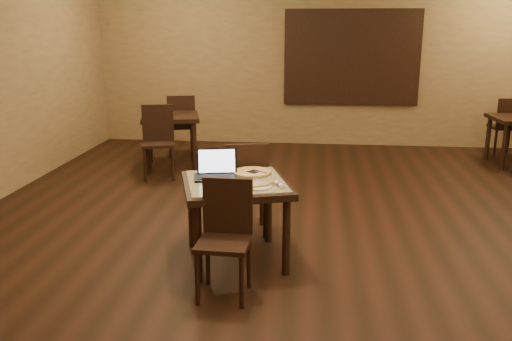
# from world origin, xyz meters

# --- Properties ---
(ground) EXTENTS (10.00, 10.00, 0.00)m
(ground) POSITION_xyz_m (0.00, 0.00, 0.00)
(ground) COLOR black
(ground) RESTS_ON ground
(wall_back) EXTENTS (8.00, 0.02, 3.00)m
(wall_back) POSITION_xyz_m (0.00, 5.00, 1.50)
(wall_back) COLOR #997E4E
(wall_back) RESTS_ON ground
(mural) EXTENTS (2.34, 0.05, 1.64)m
(mural) POSITION_xyz_m (0.50, 4.96, 1.55)
(mural) COLOR #2A629A
(mural) RESTS_ON wall_back
(tiled_table) EXTENTS (1.14, 1.14, 0.76)m
(tiled_table) POSITION_xyz_m (-0.81, -0.14, 0.66)
(tiled_table) COLOR black
(tiled_table) RESTS_ON ground
(chair_main_near) EXTENTS (0.42, 0.42, 0.94)m
(chair_main_near) POSITION_xyz_m (-0.81, -0.76, 0.53)
(chair_main_near) COLOR black
(chair_main_near) RESTS_ON ground
(chair_main_far) EXTENTS (0.50, 0.50, 0.99)m
(chair_main_far) POSITION_xyz_m (-0.79, 0.47, 0.56)
(chair_main_far) COLOR black
(chair_main_far) RESTS_ON ground
(laptop) EXTENTS (0.41, 0.36, 0.25)m
(laptop) POSITION_xyz_m (-1.01, -0.04, 0.83)
(laptop) COLOR black
(laptop) RESTS_ON tiled_table
(plate) EXTENTS (0.23, 0.23, 0.01)m
(plate) POSITION_xyz_m (-0.59, -0.32, 0.77)
(plate) COLOR white
(plate) RESTS_ON tiled_table
(pizza_slice) EXTENTS (0.28, 0.28, 0.02)m
(pizza_slice) POSITION_xyz_m (-0.59, -0.32, 0.79)
(pizza_slice) COLOR #F4E3A3
(pizza_slice) RESTS_ON plate
(pizza_pan) EXTENTS (0.37, 0.37, 0.01)m
(pizza_pan) POSITION_xyz_m (-0.69, 0.10, 0.77)
(pizza_pan) COLOR silver
(pizza_pan) RESTS_ON tiled_table
(pizza_whole) EXTENTS (0.35, 0.35, 0.02)m
(pizza_whole) POSITION_xyz_m (-0.69, 0.10, 0.78)
(pizza_whole) COLOR #F4E3A3
(pizza_whole) RESTS_ON pizza_pan
(spatula) EXTENTS (0.27, 0.25, 0.01)m
(spatula) POSITION_xyz_m (-0.67, 0.08, 0.79)
(spatula) COLOR silver
(spatula) RESTS_ON pizza_whole
(napkin_roll) EXTENTS (0.10, 0.17, 0.04)m
(napkin_roll) POSITION_xyz_m (-0.41, -0.28, 0.78)
(napkin_roll) COLOR white
(napkin_roll) RESTS_ON tiled_table
(other_table_a_chair_far) EXTENTS (0.45, 0.45, 0.97)m
(other_table_a_chair_far) POSITION_xyz_m (3.01, 4.37, 0.55)
(other_table_a_chair_far) COLOR black
(other_table_a_chair_far) RESTS_ON ground
(other_table_b) EXTENTS (1.03, 1.03, 0.79)m
(other_table_b) POSITION_xyz_m (-2.28, 3.16, 0.66)
(other_table_b) COLOR black
(other_table_b) RESTS_ON ground
(other_table_b_chair_near) EXTENTS (0.54, 0.54, 1.02)m
(other_table_b_chair_near) POSITION_xyz_m (-2.31, 2.56, 0.58)
(other_table_b_chair_near) COLOR black
(other_table_b_chair_near) RESTS_ON ground
(other_table_b_chair_far) EXTENTS (0.54, 0.54, 1.02)m
(other_table_b_chair_far) POSITION_xyz_m (-2.26, 3.76, 0.58)
(other_table_b_chair_far) COLOR black
(other_table_b_chair_far) RESTS_ON ground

